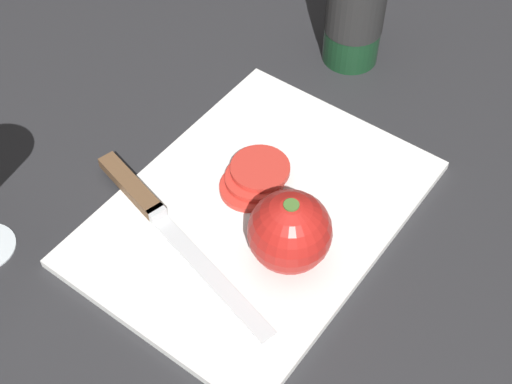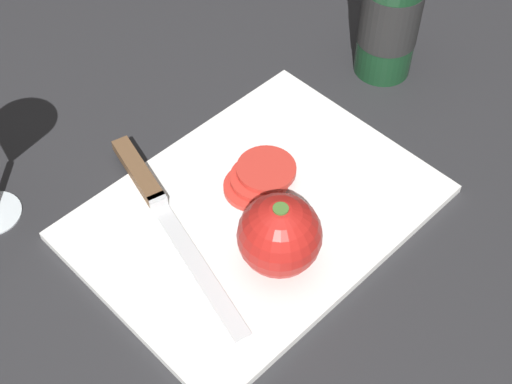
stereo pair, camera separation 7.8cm
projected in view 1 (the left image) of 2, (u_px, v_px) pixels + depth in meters
The scene contains 5 objects.
ground_plane at pixel (219, 227), 0.80m from camera, with size 3.00×3.00×0.00m, color #28282B.
cutting_board at pixel (256, 212), 0.81m from camera, with size 0.39×0.29×0.01m.
whole_tomato at pixel (290, 232), 0.73m from camera, with size 0.09×0.09×0.09m.
knife at pixel (146, 203), 0.80m from camera, with size 0.09×0.30×0.01m.
tomato_slice_stack_near at pixel (255, 178), 0.82m from camera, with size 0.09×0.07×0.02m.
Camera 1 is at (-0.36, -0.32, 0.64)m, focal length 50.00 mm.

